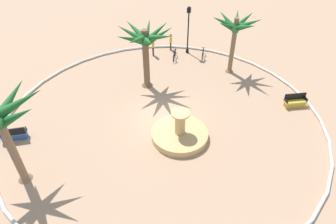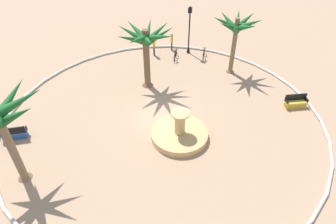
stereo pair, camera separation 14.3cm
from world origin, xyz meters
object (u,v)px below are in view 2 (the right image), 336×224
(fountain, at_px, (180,134))
(palm_tree_mid_plaza, at_px, (236,28))
(bicycle_red_frame, at_px, (204,54))
(bench_east, at_px, (296,103))
(bicycle_by_lamppost, at_px, (175,55))
(person_cyclist_photo, at_px, (172,41))
(bench_west, at_px, (14,134))
(person_cyclist_helmet, at_px, (154,46))
(lamppost, at_px, (189,26))
(palm_tree_by_curb, at_px, (146,42))

(fountain, xyz_separation_m, palm_tree_mid_plaza, (-2.52, -8.98, 3.62))
(palm_tree_mid_plaza, relative_size, bicycle_red_frame, 2.90)
(bench_east, height_order, bicycle_by_lamppost, bench_east)
(bicycle_red_frame, height_order, person_cyclist_photo, person_cyclist_photo)
(bench_west, relative_size, person_cyclist_photo, 1.01)
(bicycle_by_lamppost, height_order, person_cyclist_helmet, person_cyclist_helmet)
(fountain, bearing_deg, bicycle_red_frame, -89.72)
(lamppost, bearing_deg, palm_tree_mid_plaza, 147.61)
(palm_tree_mid_plaza, relative_size, person_cyclist_helmet, 2.96)
(person_cyclist_helmet, xyz_separation_m, person_cyclist_photo, (-1.33, -1.48, -0.03))
(bicycle_red_frame, bearing_deg, person_cyclist_helmet, 9.33)
(fountain, relative_size, person_cyclist_helmet, 2.16)
(bench_east, height_order, person_cyclist_helmet, person_cyclist_helmet)
(fountain, distance_m, palm_tree_by_curb, 7.38)
(palm_tree_by_curb, xyz_separation_m, bicycle_by_lamppost, (-1.17, -4.82, -3.41))
(bench_east, xyz_separation_m, bicycle_by_lamppost, (10.04, -5.02, 0.04))
(bench_east, relative_size, person_cyclist_photo, 1.02)
(bench_west, distance_m, bicycle_by_lamppost, 14.85)
(bench_west, bearing_deg, palm_tree_by_curb, -129.71)
(bicycle_red_frame, distance_m, person_cyclist_photo, 3.33)
(palm_tree_mid_plaza, xyz_separation_m, bench_east, (-4.97, 3.84, -3.57))
(palm_tree_by_curb, xyz_separation_m, lamppost, (-2.11, -6.26, -1.20))
(bicycle_red_frame, xyz_separation_m, person_cyclist_photo, (3.20, -0.74, 0.54))
(palm_tree_by_curb, bearing_deg, bench_west, 50.29)
(bicycle_by_lamppost, bearing_deg, fountain, 104.06)
(bench_east, height_order, bench_west, same)
(palm_tree_mid_plaza, xyz_separation_m, bench_west, (12.77, 11.52, -3.57))
(palm_tree_mid_plaza, relative_size, person_cyclist_photo, 3.03)
(fountain, relative_size, person_cyclist_photo, 2.21)
(fountain, bearing_deg, bench_west, 13.90)
(bench_west, bearing_deg, bicycle_red_frame, -126.92)
(bicycle_red_frame, relative_size, person_cyclist_photo, 1.05)
(lamppost, distance_m, bicycle_by_lamppost, 2.80)
(bench_east, height_order, bicycle_red_frame, bench_east)
(lamppost, xyz_separation_m, bicycle_by_lamppost, (0.94, 1.44, -2.21))
(palm_tree_by_curb, height_order, bicycle_by_lamppost, palm_tree_by_curb)
(palm_tree_by_curb, height_order, person_cyclist_helmet, palm_tree_by_curb)
(lamppost, distance_m, person_cyclist_helmet, 3.65)
(lamppost, bearing_deg, bench_east, 144.62)
(palm_tree_mid_plaza, bearing_deg, lamppost, -32.39)
(palm_tree_mid_plaza, relative_size, lamppost, 1.12)
(palm_tree_by_curb, xyz_separation_m, bench_west, (6.54, 7.87, -3.45))
(palm_tree_mid_plaza, height_order, lamppost, palm_tree_mid_plaza)
(lamppost, bearing_deg, person_cyclist_helmet, 23.74)
(lamppost, xyz_separation_m, person_cyclist_photo, (1.65, -0.17, -1.67))
(palm_tree_by_curb, distance_m, bicycle_red_frame, 7.58)
(palm_tree_mid_plaza, height_order, bicycle_by_lamppost, palm_tree_mid_plaza)
(palm_tree_mid_plaza, relative_size, bench_west, 3.01)
(fountain, xyz_separation_m, lamppost, (1.60, -11.60, 2.29))
(palm_tree_by_curb, xyz_separation_m, palm_tree_mid_plaza, (-6.23, -3.65, 0.13))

